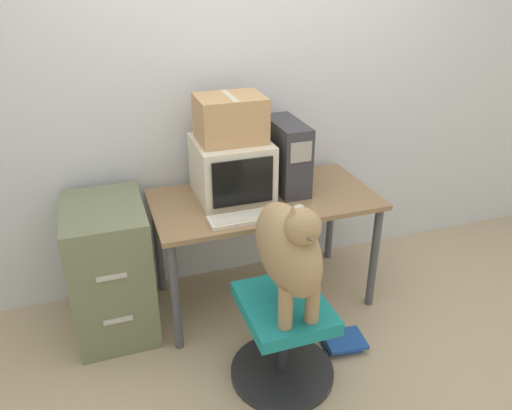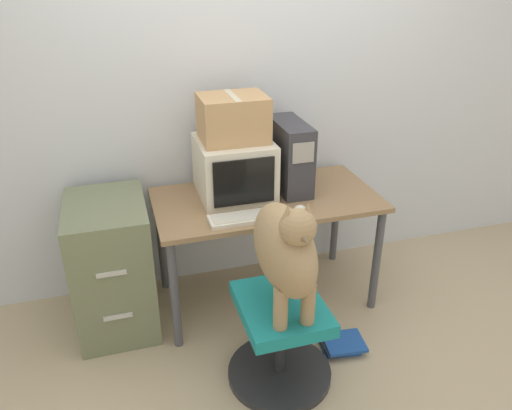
# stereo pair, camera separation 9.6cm
# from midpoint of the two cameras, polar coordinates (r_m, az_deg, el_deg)

# --- Properties ---
(ground_plane) EXTENTS (12.00, 12.00, 0.00)m
(ground_plane) POSITION_cam_midpoint_polar(r_m,az_deg,el_deg) (3.11, 3.96, -13.99)
(ground_plane) COLOR tan
(wall_back) EXTENTS (8.00, 0.05, 2.60)m
(wall_back) POSITION_cam_midpoint_polar(r_m,az_deg,el_deg) (3.17, -0.16, 13.45)
(wall_back) COLOR silver
(wall_back) RESTS_ON ground_plane
(desk) EXTENTS (1.34, 0.70, 0.72)m
(desk) POSITION_cam_midpoint_polar(r_m,az_deg,el_deg) (3.03, 2.07, -0.62)
(desk) COLOR olive
(desk) RESTS_ON ground_plane
(crt_monitor) EXTENTS (0.43, 0.45, 0.34)m
(crt_monitor) POSITION_cam_midpoint_polar(r_m,az_deg,el_deg) (2.96, -1.57, 4.25)
(crt_monitor) COLOR beige
(crt_monitor) RESTS_ON desk
(pc_tower) EXTENTS (0.17, 0.43, 0.42)m
(pc_tower) POSITION_cam_midpoint_polar(r_m,az_deg,el_deg) (3.04, 4.79, 5.62)
(pc_tower) COLOR #333338
(pc_tower) RESTS_ON desk
(keyboard) EXTENTS (0.46, 0.14, 0.03)m
(keyboard) POSITION_cam_midpoint_polar(r_m,az_deg,el_deg) (2.73, 0.33, -1.39)
(keyboard) COLOR beige
(keyboard) RESTS_ON desk
(computer_mouse) EXTENTS (0.07, 0.05, 0.04)m
(computer_mouse) POSITION_cam_midpoint_polar(r_m,az_deg,el_deg) (2.83, 5.99, -0.38)
(computer_mouse) COLOR beige
(computer_mouse) RESTS_ON desk
(office_chair) EXTENTS (0.55, 0.55, 0.48)m
(office_chair) POSITION_cam_midpoint_polar(r_m,az_deg,el_deg) (2.66, 3.86, -15.02)
(office_chair) COLOR #262628
(office_chair) RESTS_ON ground_plane
(dog) EXTENTS (0.24, 0.58, 0.62)m
(dog) POSITION_cam_midpoint_polar(r_m,az_deg,el_deg) (2.30, 4.57, -5.03)
(dog) COLOR #9E7F56
(dog) RESTS_ON office_chair
(filing_cabinet) EXTENTS (0.44, 0.61, 0.80)m
(filing_cabinet) POSITION_cam_midpoint_polar(r_m,az_deg,el_deg) (3.04, -15.19, -6.71)
(filing_cabinet) COLOR #6B7251
(filing_cabinet) RESTS_ON ground_plane
(cardboard_box) EXTENTS (0.37, 0.30, 0.26)m
(cardboard_box) POSITION_cam_midpoint_polar(r_m,az_deg,el_deg) (2.86, -1.67, 9.88)
(cardboard_box) COLOR tan
(cardboard_box) RESTS_ON crt_monitor
(book_stack_floor) EXTENTS (0.25, 0.21, 0.06)m
(book_stack_floor) POSITION_cam_midpoint_polar(r_m,az_deg,el_deg) (3.00, 10.72, -15.40)
(book_stack_floor) COLOR #1E4C9E
(book_stack_floor) RESTS_ON ground_plane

